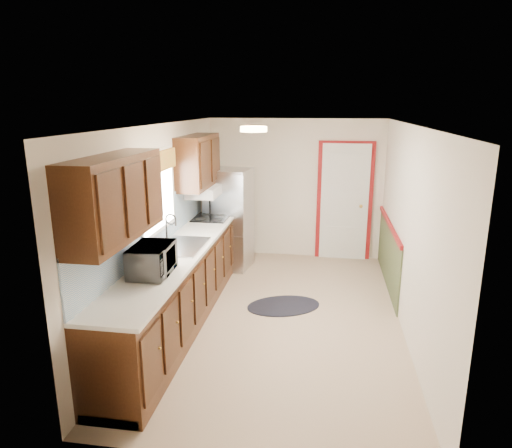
% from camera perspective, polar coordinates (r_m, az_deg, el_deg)
% --- Properties ---
extents(room_shell, '(3.20, 5.20, 2.52)m').
position_cam_1_polar(room_shell, '(5.54, 3.11, -0.22)').
color(room_shell, tan).
rests_on(room_shell, ground).
extents(kitchen_run, '(0.63, 4.00, 2.20)m').
position_cam_1_polar(kitchen_run, '(5.64, -9.88, -4.31)').
color(kitchen_run, '#33190B').
rests_on(kitchen_run, ground).
extents(back_wall_trim, '(1.12, 2.30, 2.08)m').
position_cam_1_polar(back_wall_trim, '(7.75, 12.06, 1.45)').
color(back_wall_trim, maroon).
rests_on(back_wall_trim, ground).
extents(ceiling_fixture, '(0.30, 0.30, 0.06)m').
position_cam_1_polar(ceiling_fixture, '(5.20, -0.30, 11.78)').
color(ceiling_fixture, '#FFD88C').
rests_on(ceiling_fixture, room_shell).
extents(microwave, '(0.33, 0.57, 0.38)m').
position_cam_1_polar(microwave, '(4.76, -12.89, -4.00)').
color(microwave, white).
rests_on(microwave, kitchen_run).
extents(refrigerator, '(0.75, 0.73, 1.63)m').
position_cam_1_polar(refrigerator, '(7.47, -3.39, 0.67)').
color(refrigerator, '#B7B7BC').
rests_on(refrigerator, ground).
extents(rug, '(1.16, 0.96, 0.01)m').
position_cam_1_polar(rug, '(6.23, 3.46, -10.16)').
color(rug, black).
rests_on(rug, ground).
extents(cooktop, '(0.51, 0.62, 0.02)m').
position_cam_1_polar(cooktop, '(7.01, -5.59, 0.83)').
color(cooktop, black).
rests_on(cooktop, kitchen_run).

